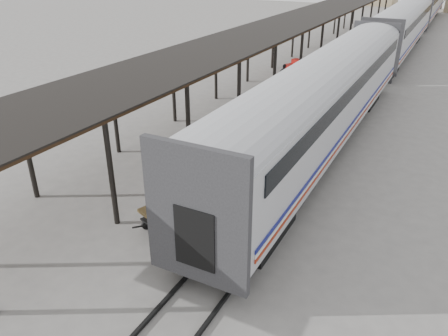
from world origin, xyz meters
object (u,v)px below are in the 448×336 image
(porter, at_px, (170,191))
(pedestrian, at_px, (284,76))
(baggage_cart, at_px, (176,209))
(luggage_tug, at_px, (294,68))

(porter, bearing_deg, pedestrian, 23.29)
(baggage_cart, bearing_deg, luggage_tug, 118.72)
(luggage_tug, bearing_deg, pedestrian, -61.93)
(porter, relative_size, pedestrian, 1.07)
(baggage_cart, relative_size, porter, 1.51)
(luggage_tug, bearing_deg, porter, -59.45)
(baggage_cart, xyz_separation_m, pedestrian, (-3.09, 18.93, 0.18))
(baggage_cart, height_order, porter, porter)
(baggage_cart, bearing_deg, pedestrian, 119.10)
(luggage_tug, bearing_deg, baggage_cart, -59.81)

